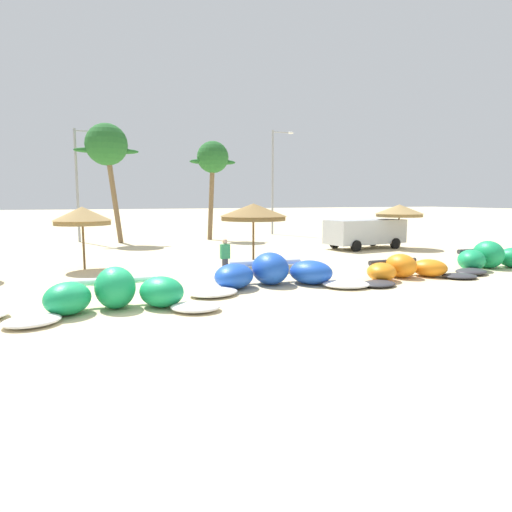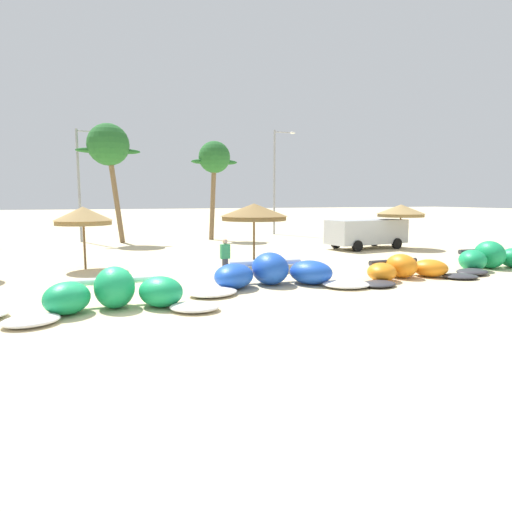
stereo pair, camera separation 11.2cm
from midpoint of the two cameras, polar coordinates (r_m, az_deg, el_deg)
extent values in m
plane|color=beige|center=(14.30, -16.08, -5.83)|extent=(260.00, 260.00, 0.00)
ellipsoid|color=white|center=(12.78, -26.65, -7.31)|extent=(1.72, 1.56, 0.24)
ellipsoid|color=#199E5B|center=(13.46, -22.90, -4.95)|extent=(1.76, 1.82, 0.90)
ellipsoid|color=#199E5B|center=(13.75, -17.55, -3.80)|extent=(1.17, 1.42, 1.22)
ellipsoid|color=#199E5B|center=(13.59, -12.06, -4.43)|extent=(1.75, 1.82, 0.90)
ellipsoid|color=white|center=(12.98, -7.88, -6.37)|extent=(1.73, 1.58, 0.24)
cylinder|color=white|center=(14.22, -17.68, -3.00)|extent=(2.45, 0.25, 0.22)
cube|color=white|center=(13.61, -17.52, -3.91)|extent=(0.90, 0.52, 0.04)
ellipsoid|color=white|center=(14.92, -5.60, -4.56)|extent=(1.98, 1.74, 0.24)
ellipsoid|color=blue|center=(16.01, -2.99, -2.55)|extent=(2.10, 2.15, 0.89)
ellipsoid|color=blue|center=(16.74, 1.61, -1.58)|extent=(1.46, 1.78, 1.19)
ellipsoid|color=blue|center=(16.95, 6.75, -2.05)|extent=(2.01, 2.13, 0.89)
ellipsoid|color=white|center=(16.54, 11.09, -3.50)|extent=(2.09, 1.91, 0.24)
cylinder|color=white|center=(17.28, 0.99, -0.87)|extent=(2.84, 0.47, 0.26)
cube|color=white|center=(16.58, 1.79, -1.66)|extent=(1.07, 0.68, 0.04)
ellipsoid|color=#333338|center=(17.05, 15.04, -3.38)|extent=(1.71, 1.56, 0.19)
ellipsoid|color=orange|center=(18.11, 15.38, -1.94)|extent=(1.68, 1.77, 0.71)
ellipsoid|color=orange|center=(19.12, 17.65, -1.18)|extent=(1.18, 1.44, 0.96)
ellipsoid|color=orange|center=(19.75, 20.89, -1.42)|extent=(1.73, 1.78, 0.71)
ellipsoid|color=#333338|center=(19.79, 24.13, -2.31)|extent=(1.66, 1.47, 0.19)
cylinder|color=#333338|center=(19.46, 16.71, -0.68)|extent=(2.36, 0.33, 0.21)
cube|color=#333338|center=(19.01, 17.92, -1.23)|extent=(0.88, 0.54, 0.04)
ellipsoid|color=#333338|center=(21.00, 25.36, -1.78)|extent=(1.78, 1.55, 0.25)
ellipsoid|color=#199E5B|center=(22.11, 25.40, -0.47)|extent=(1.83, 1.89, 0.93)
ellipsoid|color=#199E5B|center=(23.21, 27.11, 0.17)|extent=(1.21, 1.55, 1.26)
cylinder|color=#333338|center=(23.57, 26.21, 0.59)|extent=(2.44, 0.32, 0.22)
cube|color=#333338|center=(23.11, 27.38, 0.13)|extent=(0.90, 0.58, 0.04)
cylinder|color=brown|center=(21.69, -21.05, 1.29)|extent=(0.10, 0.10, 2.20)
cone|color=#9E7F4C|center=(21.60, -21.22, 5.01)|extent=(2.56, 2.56, 0.62)
cylinder|color=olive|center=(21.61, -21.17, 3.92)|extent=(2.43, 2.43, 0.20)
cylinder|color=brown|center=(21.49, -0.48, 1.92)|extent=(0.10, 0.10, 2.34)
cone|color=olive|center=(21.40, -0.49, 5.84)|extent=(3.20, 3.20, 0.60)
cylinder|color=brown|center=(21.42, -0.49, 4.76)|extent=(3.04, 3.04, 0.20)
cylinder|color=brown|center=(30.27, 17.43, 3.01)|extent=(0.10, 0.10, 2.21)
cone|color=#9E7F4C|center=(30.21, 17.54, 5.66)|extent=(3.02, 3.02, 0.59)
cylinder|color=olive|center=(30.22, 17.51, 4.91)|extent=(2.87, 2.87, 0.20)
cube|color=#B2B7BC|center=(29.60, 13.50, 3.02)|extent=(5.45, 2.72, 1.50)
cube|color=black|center=(28.63, 11.38, 3.47)|extent=(1.56, 2.15, 0.56)
cylinder|color=black|center=(27.83, 12.40, 1.25)|extent=(0.71, 0.33, 0.68)
cylinder|color=black|center=(29.38, 9.78, 1.62)|extent=(0.71, 0.33, 0.68)
cylinder|color=black|center=(30.06, 17.05, 1.53)|extent=(0.71, 0.33, 0.68)
cylinder|color=black|center=(31.50, 14.40, 1.87)|extent=(0.71, 0.33, 0.68)
cylinder|color=#383842|center=(17.65, -4.09, -1.70)|extent=(0.24, 0.24, 0.85)
cube|color=#338E51|center=(17.56, -4.11, 0.57)|extent=(0.36, 0.22, 0.56)
sphere|color=tan|center=(17.52, -4.12, 1.84)|extent=(0.20, 0.20, 0.20)
cylinder|color=brown|center=(33.93, -17.58, 7.41)|extent=(1.09, 0.36, 6.92)
sphere|color=#236028|center=(34.11, -18.43, 13.21)|extent=(2.91, 2.91, 2.91)
ellipsoid|color=#236028|center=(34.03, -20.41, 12.40)|extent=(2.04, 0.50, 0.36)
ellipsoid|color=#236028|center=(34.15, -16.40, 12.54)|extent=(2.04, 0.50, 0.36)
cylinder|color=brown|center=(35.27, -5.76, 7.20)|extent=(0.69, 0.36, 6.33)
sphere|color=#236028|center=(35.45, -5.56, 12.31)|extent=(2.42, 2.42, 2.42)
ellipsoid|color=#236028|center=(35.17, -7.10, 11.74)|extent=(1.69, 0.50, 0.36)
ellipsoid|color=#236028|center=(35.69, -4.03, 11.71)|extent=(1.69, 0.50, 0.36)
cylinder|color=gray|center=(35.55, -21.72, 8.20)|extent=(0.18, 0.18, 8.15)
cylinder|color=gray|center=(35.87, -20.75, 14.53)|extent=(1.55, 0.10, 0.10)
ellipsoid|color=silver|center=(35.89, -19.48, 14.58)|extent=(0.56, 0.24, 0.20)
cylinder|color=gray|center=(40.48, 2.02, 9.21)|extent=(0.18, 0.18, 9.11)
cylinder|color=gray|center=(41.21, 3.19, 15.32)|extent=(1.72, 0.10, 0.10)
ellipsoid|color=silver|center=(41.56, 4.31, 15.24)|extent=(0.56, 0.24, 0.20)
camera|label=1|loc=(0.06, -90.19, -0.02)|focal=31.72mm
camera|label=2|loc=(0.06, 89.81, 0.02)|focal=31.72mm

